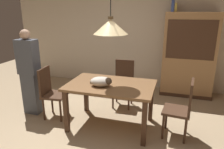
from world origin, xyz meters
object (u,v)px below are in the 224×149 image
object	(u,v)px
chair_right_side	(182,107)
pendant_lamp	(111,27)
chair_far_back	(123,81)
book_blue_wide	(173,6)
hutch_bookcase	(188,57)
book_yellow_short	(176,7)
cat_sleeping	(102,82)
person_standing	(30,73)
dining_table	(111,90)
chair_left_side	(51,90)

from	to	relation	value
chair_right_side	pendant_lamp	distance (m)	1.61
chair_far_back	book_blue_wide	distance (m)	1.92
hutch_bookcase	book_yellow_short	world-z (taller)	book_yellow_short
chair_far_back	cat_sleeping	size ratio (longest dim) A/B	2.34
hutch_bookcase	person_standing	world-z (taller)	hutch_bookcase
dining_table	book_blue_wide	world-z (taller)	book_blue_wide
pendant_lamp	chair_far_back	bearing A→B (deg)	90.20
cat_sleeping	person_standing	xyz separation A→B (m)	(-1.46, 0.16, -0.03)
chair_left_side	book_yellow_short	size ratio (longest dim) A/B	4.65
cat_sleeping	book_yellow_short	bearing A→B (deg)	63.09
chair_far_back	pendant_lamp	size ratio (longest dim) A/B	0.72
chair_far_back	cat_sleeping	distance (m)	1.06
dining_table	book_blue_wide	size ratio (longest dim) A/B	5.83
dining_table	person_standing	xyz separation A→B (m)	(-1.57, 0.03, 0.14)
dining_table	chair_right_side	distance (m)	1.14
pendant_lamp	book_blue_wide	world-z (taller)	pendant_lamp
dining_table	hutch_bookcase	xyz separation A→B (m)	(1.24, 1.82, 0.24)
cat_sleeping	book_blue_wide	distance (m)	2.44
dining_table	person_standing	world-z (taller)	person_standing
chair_far_back	hutch_bookcase	size ratio (longest dim) A/B	0.50
chair_far_back	chair_left_side	bearing A→B (deg)	-141.78
chair_far_back	cat_sleeping	bearing A→B (deg)	-95.94
pendant_lamp	hutch_bookcase	distance (m)	2.33
dining_table	hutch_bookcase	world-z (taller)	hutch_bookcase
person_standing	hutch_bookcase	bearing A→B (deg)	32.55
chair_left_side	chair_right_side	xyz separation A→B (m)	(2.26, 0.00, 0.00)
book_blue_wide	book_yellow_short	bearing A→B (deg)	0.00
chair_left_side	pendant_lamp	bearing A→B (deg)	0.39
cat_sleeping	chair_right_side	bearing A→B (deg)	5.65
chair_far_back	chair_right_side	size ratio (longest dim) A/B	1.00
chair_right_side	hutch_bookcase	xyz separation A→B (m)	(0.11, 1.82, 0.38)
dining_table	chair_right_side	size ratio (longest dim) A/B	1.51
chair_right_side	book_yellow_short	bearing A→B (deg)	97.72
dining_table	book_yellow_short	world-z (taller)	book_yellow_short
dining_table	book_yellow_short	distance (m)	2.40
chair_left_side	chair_right_side	bearing A→B (deg)	0.01
hutch_bookcase	dining_table	bearing A→B (deg)	-124.27
hutch_bookcase	person_standing	distance (m)	3.33
person_standing	dining_table	bearing A→B (deg)	-1.00
chair_far_back	hutch_bookcase	bearing A→B (deg)	37.10
cat_sleeping	person_standing	distance (m)	1.47
chair_far_back	pendant_lamp	bearing A→B (deg)	-89.80
chair_left_side	book_yellow_short	xyz separation A→B (m)	(2.01, 1.83, 1.43)
pendant_lamp	chair_left_side	bearing A→B (deg)	-179.61
chair_left_side	book_blue_wide	size ratio (longest dim) A/B	3.88
pendant_lamp	person_standing	distance (m)	1.79
chair_left_side	hutch_bookcase	xyz separation A→B (m)	(2.37, 1.82, 0.38)
pendant_lamp	person_standing	bearing A→B (deg)	179.00
chair_far_back	book_yellow_short	distance (m)	1.92
cat_sleeping	book_blue_wide	xyz separation A→B (m)	(0.92, 1.95, 1.14)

